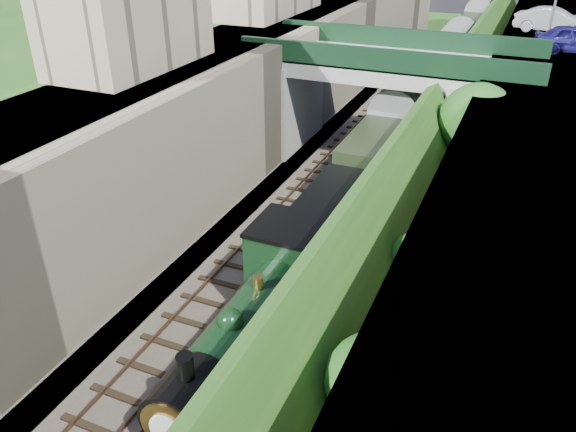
{
  "coord_description": "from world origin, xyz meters",
  "views": [
    {
      "loc": [
        7.61,
        -7.43,
        13.62
      ],
      "look_at": [
        0.0,
        10.2,
        2.97
      ],
      "focal_mm": 35.0,
      "sensor_mm": 36.0,
      "label": 1
    }
  ],
  "objects": [
    {
      "name": "building_near",
      "position": [
        -9.5,
        14.0,
        9.0
      ],
      "size": [
        4.0,
        8.0,
        4.0
      ],
      "primitive_type": "cube",
      "color": "gray",
      "rests_on": "street_plateau_left"
    },
    {
      "name": "track_left",
      "position": [
        -2.0,
        20.0,
        0.25
      ],
      "size": [
        2.5,
        90.0,
        0.2
      ],
      "color": "black",
      "rests_on": "trackbed"
    },
    {
      "name": "retaining_wall",
      "position": [
        -5.5,
        20.0,
        3.5
      ],
      "size": [
        1.0,
        90.0,
        7.0
      ],
      "primitive_type": "cube",
      "color": "#756B56",
      "rests_on": "ground"
    },
    {
      "name": "tree",
      "position": [
        5.91,
        19.21,
        4.65
      ],
      "size": [
        3.6,
        3.8,
        6.6
      ],
      "color": "black",
      "rests_on": "ground"
    },
    {
      "name": "coach_middle",
      "position": [
        1.2,
        43.72,
        2.05
      ],
      "size": [
        2.9,
        18.0,
        3.7
      ],
      "color": "black",
      "rests_on": "trackbed"
    },
    {
      "name": "car_silver",
      "position": [
        8.35,
        34.78,
        7.02
      ],
      "size": [
        4.88,
        2.35,
        1.54
      ],
      "primitive_type": "imported",
      "rotation": [
        0.0,
        0.0,
        1.41
      ],
      "color": "#A6A6AA",
      "rests_on": "street_plateau_right"
    },
    {
      "name": "coach_front",
      "position": [
        1.2,
        24.92,
        2.05
      ],
      "size": [
        2.9,
        18.0,
        3.7
      ],
      "color": "black",
      "rests_on": "trackbed"
    },
    {
      "name": "street_plateau_left",
      "position": [
        -9.0,
        20.0,
        3.5
      ],
      "size": [
        6.0,
        90.0,
        7.0
      ],
      "primitive_type": "cube",
      "color": "#262628",
      "rests_on": "ground"
    },
    {
      "name": "tender",
      "position": [
        1.2,
        12.32,
        1.62
      ],
      "size": [
        2.7,
        6.0,
        3.05
      ],
      "color": "black",
      "rests_on": "trackbed"
    },
    {
      "name": "street_plateau_right",
      "position": [
        9.5,
        20.0,
        3.12
      ],
      "size": [
        8.0,
        90.0,
        6.25
      ],
      "primitive_type": "cube",
      "color": "#262628",
      "rests_on": "ground"
    },
    {
      "name": "locomotive",
      "position": [
        1.2,
        4.95,
        1.89
      ],
      "size": [
        3.1,
        10.23,
        3.83
      ],
      "color": "black",
      "rests_on": "trackbed"
    },
    {
      "name": "embankment_slope",
      "position": [
        5.01,
        18.07,
        2.77
      ],
      "size": [
        4.37,
        90.0,
        6.36
      ],
      "color": "#1E4714",
      "rests_on": "ground"
    },
    {
      "name": "road_bridge",
      "position": [
        0.94,
        24.0,
        4.08
      ],
      "size": [
        16.0,
        6.4,
        7.25
      ],
      "color": "gray",
      "rests_on": "ground"
    },
    {
      "name": "coach_rear",
      "position": [
        1.2,
        62.52,
        2.05
      ],
      "size": [
        2.9,
        18.0,
        3.7
      ],
      "color": "black",
      "rests_on": "trackbed"
    },
    {
      "name": "track_right",
      "position": [
        1.2,
        20.0,
        0.25
      ],
      "size": [
        2.5,
        90.0,
        0.2
      ],
      "color": "black",
      "rests_on": "trackbed"
    },
    {
      "name": "trackbed",
      "position": [
        0.0,
        20.0,
        0.1
      ],
      "size": [
        10.0,
        90.0,
        0.2
      ],
      "primitive_type": "cube",
      "color": "#473F38",
      "rests_on": "ground"
    }
  ]
}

